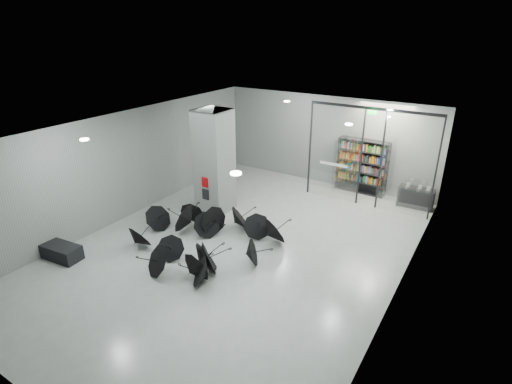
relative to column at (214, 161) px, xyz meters
The scene contains 10 objects.
room 3.31m from the column, 38.66° to the right, with size 14.00×14.02×4.01m.
column is the anchor object (origin of this frame).
fire_cabinet 0.90m from the column, 90.00° to the right, with size 0.28×0.04×0.38m, color #A50A07.
info_panel 1.31m from the column, 90.00° to the right, with size 0.30×0.03×0.42m, color black.
exit_sign 6.18m from the column, 33.96° to the left, with size 0.30×0.06×0.15m, color #0CE533.
glass_partition 6.02m from the column, 35.58° to the left, with size 5.06×0.08×4.00m.
bench 6.14m from the column, 109.89° to the right, with size 1.45×0.62×0.47m, color black.
bookshelf 6.48m from the column, 47.68° to the left, with size 2.15×0.43×2.37m, color black, non-canonical shape.
shop_counter 8.21m from the column, 33.13° to the left, with size 1.35×0.54×0.81m, color black.
umbrella_cluster 3.54m from the column, 60.33° to the right, with size 5.44×4.92×1.29m.
Camera 1 is at (6.52, -9.46, 6.89)m, focal length 27.95 mm.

